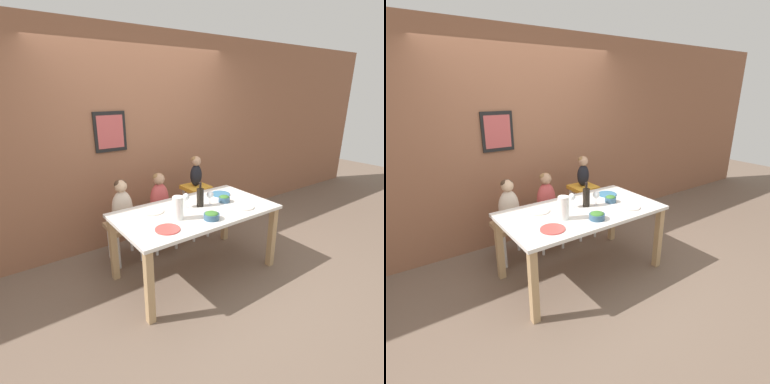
% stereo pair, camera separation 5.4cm
% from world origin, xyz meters
% --- Properties ---
extents(ground_plane, '(14.00, 14.00, 0.00)m').
position_xyz_m(ground_plane, '(0.00, 0.00, 0.00)').
color(ground_plane, '#705B4C').
extents(wall_back, '(10.00, 0.09, 2.70)m').
position_xyz_m(wall_back, '(-0.00, 1.19, 1.35)').
color(wall_back, '#8E5B42').
rests_on(wall_back, ground_plane).
extents(dining_table, '(1.71, 0.93, 0.77)m').
position_xyz_m(dining_table, '(0.00, 0.00, 0.67)').
color(dining_table, white).
rests_on(dining_table, ground_plane).
extents(chair_far_left, '(0.39, 0.38, 0.47)m').
position_xyz_m(chair_far_left, '(-0.54, 0.71, 0.39)').
color(chair_far_left, silver).
rests_on(chair_far_left, ground_plane).
extents(chair_far_center, '(0.39, 0.38, 0.47)m').
position_xyz_m(chair_far_center, '(-0.04, 0.71, 0.39)').
color(chair_far_center, silver).
rests_on(chair_far_center, ground_plane).
extents(chair_right_highchair, '(0.33, 0.33, 0.75)m').
position_xyz_m(chair_right_highchair, '(0.53, 0.71, 0.57)').
color(chair_right_highchair, silver).
rests_on(chair_right_highchair, ground_plane).
extents(person_child_left, '(0.25, 0.18, 0.54)m').
position_xyz_m(person_child_left, '(-0.54, 0.71, 0.74)').
color(person_child_left, beige).
rests_on(person_child_left, chair_far_left).
extents(person_child_center, '(0.25, 0.18, 0.54)m').
position_xyz_m(person_child_center, '(-0.04, 0.71, 0.74)').
color(person_child_center, '#C64C4C').
rests_on(person_child_center, chair_far_center).
extents(person_baby_right, '(0.17, 0.13, 0.41)m').
position_xyz_m(person_baby_right, '(0.53, 0.71, 0.97)').
color(person_baby_right, black).
rests_on(person_baby_right, chair_right_highchair).
extents(wine_bottle, '(0.08, 0.08, 0.27)m').
position_xyz_m(wine_bottle, '(0.10, 0.05, 0.87)').
color(wine_bottle, black).
rests_on(wine_bottle, dining_table).
extents(paper_towel_roll, '(0.11, 0.11, 0.24)m').
position_xyz_m(paper_towel_roll, '(-0.29, -0.09, 0.88)').
color(paper_towel_roll, white).
rests_on(paper_towel_roll, dining_table).
extents(wine_glass_near, '(0.08, 0.08, 0.16)m').
position_xyz_m(wine_glass_near, '(0.21, 0.02, 0.88)').
color(wine_glass_near, white).
rests_on(wine_glass_near, dining_table).
extents(wine_glass_far, '(0.08, 0.08, 0.16)m').
position_xyz_m(wine_glass_far, '(-0.05, 0.12, 0.88)').
color(wine_glass_far, white).
rests_on(wine_glass_far, dining_table).
extents(salad_bowl_large, '(0.16, 0.16, 0.08)m').
position_xyz_m(salad_bowl_large, '(-0.02, -0.29, 0.80)').
color(salad_bowl_large, '#335675').
rests_on(salad_bowl_large, dining_table).
extents(salad_bowl_small, '(0.13, 0.13, 0.08)m').
position_xyz_m(salad_bowl_small, '(0.40, 0.00, 0.80)').
color(salad_bowl_small, '#335675').
rests_on(salad_bowl_small, dining_table).
extents(dinner_plate_front_left, '(0.23, 0.23, 0.01)m').
position_xyz_m(dinner_plate_front_left, '(-0.50, -0.24, 0.77)').
color(dinner_plate_front_left, '#D14C47').
rests_on(dinner_plate_front_left, dining_table).
extents(dinner_plate_back_left, '(0.23, 0.23, 0.01)m').
position_xyz_m(dinner_plate_back_left, '(-0.41, 0.21, 0.77)').
color(dinner_plate_back_left, silver).
rests_on(dinner_plate_back_left, dining_table).
extents(dinner_plate_back_right, '(0.23, 0.23, 0.01)m').
position_xyz_m(dinner_plate_back_right, '(0.53, 0.22, 0.77)').
color(dinner_plate_back_right, teal).
rests_on(dinner_plate_back_right, dining_table).
extents(dinner_plate_front_right, '(0.23, 0.23, 0.01)m').
position_xyz_m(dinner_plate_front_right, '(0.46, -0.25, 0.77)').
color(dinner_plate_front_right, silver).
rests_on(dinner_plate_front_right, dining_table).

